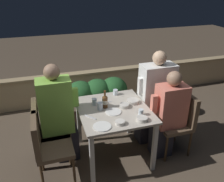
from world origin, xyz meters
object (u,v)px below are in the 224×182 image
Objects in this scene: chair_right_far at (165,106)px; person_coral_top at (168,115)px; beer_bottle at (105,101)px; potted_plant at (165,94)px; chair_left_near at (46,144)px; person_white_polo at (154,98)px; chair_right_near at (180,118)px; chair_left_far at (45,127)px; person_green_blouse at (59,115)px.

person_coral_top is at bearing -114.94° from chair_right_far.
beer_bottle is 1.50m from potted_plant.
beer_bottle reaches higher than chair_left_near.
person_coral_top reaches higher than potted_plant.
potted_plant is at bearing 47.47° from person_white_polo.
chair_right_near is 1.00× the size of chair_right_far.
chair_left_far is 1.59m from person_coral_top.
chair_left_near is 0.87m from beer_bottle.
person_white_polo is (-0.03, 0.35, 0.07)m from person_coral_top.
beer_bottle is (-0.99, 0.23, 0.30)m from chair_right_near.
chair_left_far is 1.00× the size of chair_right_far.
chair_left_near is 0.42m from person_green_blouse.
person_coral_top is at bearing -16.09° from beer_bottle.
chair_left_near is 1.60m from person_white_polo.
person_coral_top is at bearing -180.00° from chair_right_near.
chair_right_near is at bearing -107.36° from potted_plant.
chair_left_far is at bearing 173.65° from beer_bottle.
beer_bottle reaches higher than chair_right_far.
beer_bottle is at bearing -8.42° from person_green_blouse.
person_white_polo reaches higher than person_green_blouse.
person_coral_top is (1.57, 0.03, 0.09)m from chair_left_near.
person_green_blouse is 1.34m from person_white_polo.
chair_right_far is (-0.03, 0.35, 0.00)m from chair_right_near.
chair_left_far is at bearing -178.54° from person_white_polo.
chair_left_far is at bearing 169.88° from chair_right_near.
chair_left_near is 1.00× the size of chair_right_near.
person_green_blouse is 1.54m from chair_right_far.
chair_left_near is 1.00× the size of chair_right_far.
chair_right_far is (0.16, 0.35, -0.09)m from person_coral_top.
chair_left_far is at bearing 168.64° from person_coral_top.
person_green_blouse is 0.60m from beer_bottle.
chair_left_far is at bearing 88.88° from chair_left_near.
person_coral_top is 5.13× the size of beer_bottle.
chair_right_near is at bearing -57.83° from person_white_polo.
chair_left_near is 0.64× the size of person_green_blouse.
potted_plant is (0.28, 0.90, -0.12)m from chair_right_near.
beer_bottle reaches higher than chair_left_far.
chair_left_near is 3.66× the size of beer_bottle.
chair_left_far is 1.00× the size of chair_right_near.
chair_left_far reaches higher than potted_plant.
chair_right_near is at bearing -84.91° from chair_right_far.
beer_bottle is (-0.79, 0.23, 0.21)m from person_coral_top.
person_coral_top is (-0.20, -0.00, 0.09)m from chair_right_near.
chair_right_far is (1.73, 0.04, 0.00)m from chair_left_far.
chair_right_far is at bearing -119.71° from potted_plant.
chair_right_near is at bearing -10.12° from chair_left_far.
chair_left_near is at bearing -155.55° from potted_plant.
potted_plant is at bearing 62.11° from person_coral_top.
chair_left_near is at bearing -167.61° from chair_right_far.
beer_bottle is at bearing -172.54° from chair_right_far.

